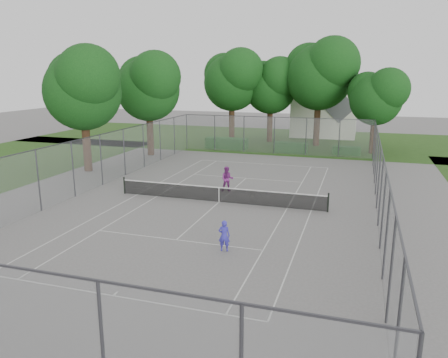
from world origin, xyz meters
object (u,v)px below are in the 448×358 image
(house, at_px, (325,105))
(girl_player, at_px, (224,236))
(woman_player, at_px, (227,179))
(tennis_net, at_px, (219,194))

(house, xyz_separation_m, girl_player, (-0.96, -37.76, -3.07))
(woman_player, bearing_deg, girl_player, -87.15)
(tennis_net, bearing_deg, house, 83.59)
(tennis_net, distance_m, woman_player, 2.49)
(girl_player, relative_size, woman_player, 0.84)
(house, xyz_separation_m, woman_player, (-3.70, -28.37, -2.93))
(house, bearing_deg, tennis_net, -96.41)
(tennis_net, xyz_separation_m, woman_player, (-0.24, 2.46, 0.32))
(house, distance_m, girl_player, 37.90)
(tennis_net, height_order, house, house)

